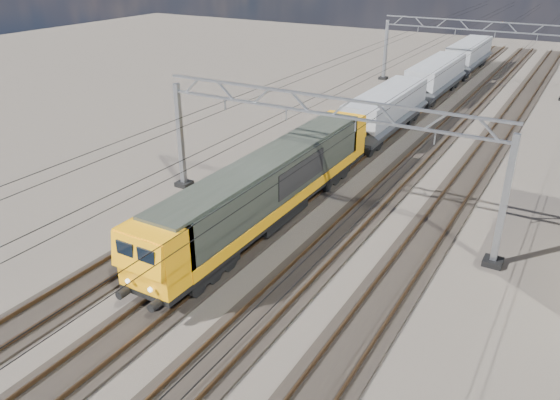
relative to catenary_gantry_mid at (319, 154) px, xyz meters
The scene contains 12 objects.
ground 5.59m from the catenary_gantry_mid, 90.00° to the right, with size 160.00×160.00×0.00m, color #2B2520.
track_outer_west 8.17m from the catenary_gantry_mid, 146.31° to the right, with size 2.60×140.00×0.30m.
track_loco 5.89m from the catenary_gantry_mid, 116.57° to the right, with size 2.60×140.00×0.30m.
track_inner_east 5.89m from the catenary_gantry_mid, 63.43° to the right, with size 2.60×140.00×0.30m.
track_outer_east 8.17m from the catenary_gantry_mid, 33.69° to the right, with size 2.60×140.00×0.30m.
catenary_gantry_mid is the anchor object (origin of this frame).
catenary_gantry_far 36.00m from the catenary_gantry_mid, 90.00° to the left, with size 19.90×0.90×7.11m.
overhead_wires 4.40m from the catenary_gantry_mid, 90.00° to the left, with size 12.03×140.00×0.53m.
locomotive 3.00m from the catenary_gantry_mid, 141.48° to the right, with size 2.76×21.10×3.62m.
hopper_wagon_lead 16.31m from the catenary_gantry_mid, 97.08° to the left, with size 3.38×13.00×3.25m.
hopper_wagon_mid 30.42m from the catenary_gantry_mid, 93.78° to the left, with size 3.38×13.00×3.25m.
hopper_wagon_third 44.58m from the catenary_gantry_mid, 92.57° to the left, with size 3.38×13.00×3.25m.
Camera 1 is at (11.99, -20.67, 13.92)m, focal length 35.00 mm.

